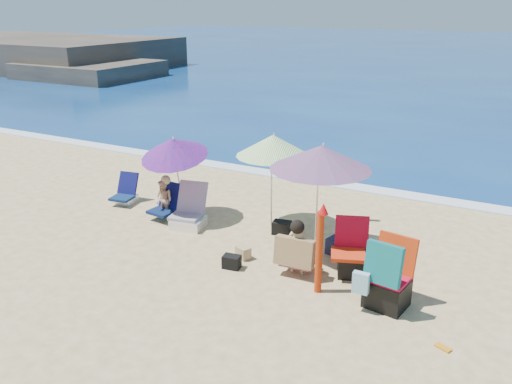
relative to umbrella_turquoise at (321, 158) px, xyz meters
The scene contains 19 objects.
ground 2.35m from the umbrella_turquoise, 115.11° to the right, with size 120.00×120.00×0.00m.
sea 43.60m from the umbrella_turquoise, 90.89° to the left, with size 120.00×80.00×0.12m.
foam 4.09m from the umbrella_turquoise, 100.45° to the left, with size 120.00×0.50×0.04m.
headland 33.43m from the umbrella_turquoise, 146.81° to the left, with size 20.50×11.50×2.60m.
umbrella_turquoise is the anchor object (origin of this frame).
umbrella_striped 1.41m from the umbrella_turquoise, 150.63° to the left, with size 1.65×1.65×1.86m.
umbrella_blue 3.10m from the umbrella_turquoise, behind, with size 1.47×1.51×1.82m.
furled_umbrella 1.65m from the umbrella_turquoise, 67.14° to the right, with size 0.18×0.17×1.44m.
chair_navy 4.92m from the umbrella_turquoise, behind, with size 0.58×0.70×0.64m.
chair_rainbow 3.06m from the umbrella_turquoise, behind, with size 0.76×0.85×0.82m.
camp_chair_left 1.72m from the umbrella_turquoise, 30.32° to the right, with size 0.72×0.76×0.93m.
camp_chair_right 2.36m from the umbrella_turquoise, 37.83° to the right, with size 0.74×0.78×1.07m.
person_center 1.56m from the umbrella_turquoise, 89.62° to the right, with size 0.65×0.56×0.94m.
person_left 3.56m from the umbrella_turquoise, behind, with size 0.56×0.69×0.90m.
bag_black_a 1.89m from the umbrella_turquoise, 153.95° to the left, with size 0.37×0.29×0.25m.
bag_tan 2.09m from the umbrella_turquoise, 141.84° to the right, with size 0.29×0.26×0.21m.
bag_navy_b 1.63m from the umbrella_turquoise, 16.85° to the left, with size 0.43×0.36×0.28m.
bag_black_b 2.26m from the umbrella_turquoise, 130.26° to the right, with size 0.31×0.24×0.22m.
orange_item 3.51m from the umbrella_turquoise, 36.62° to the right, with size 0.22×0.17×0.03m.
Camera 1 is at (3.73, -6.52, 4.13)m, focal length 37.34 mm.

